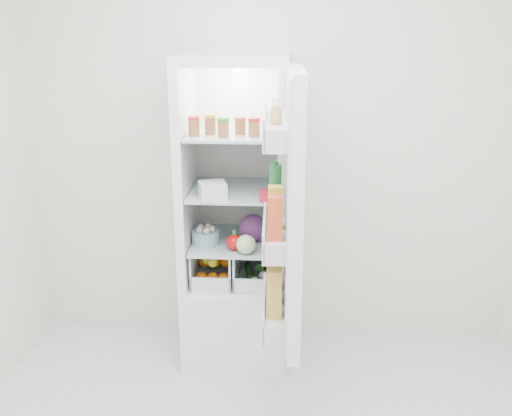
# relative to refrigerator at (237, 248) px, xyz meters

# --- Properties ---
(room_walls) EXTENTS (3.02, 3.02, 2.61)m
(room_walls) POSITION_rel_refrigerator_xyz_m (0.20, -1.25, 0.93)
(room_walls) COLOR silver
(room_walls) RESTS_ON ground
(refrigerator) EXTENTS (0.60, 0.60, 1.80)m
(refrigerator) POSITION_rel_refrigerator_xyz_m (0.00, 0.00, 0.00)
(refrigerator) COLOR white
(refrigerator) RESTS_ON ground
(shelf_low) EXTENTS (0.49, 0.53, 0.01)m
(shelf_low) POSITION_rel_refrigerator_xyz_m (-0.00, -0.06, 0.07)
(shelf_low) COLOR #ABC2C9
(shelf_low) RESTS_ON refrigerator
(shelf_mid) EXTENTS (0.49, 0.53, 0.02)m
(shelf_mid) POSITION_rel_refrigerator_xyz_m (-0.00, -0.06, 0.38)
(shelf_mid) COLOR #ABC2C9
(shelf_mid) RESTS_ON refrigerator
(shelf_top) EXTENTS (0.49, 0.53, 0.02)m
(shelf_top) POSITION_rel_refrigerator_xyz_m (-0.00, -0.06, 0.71)
(shelf_top) COLOR #ABC2C9
(shelf_top) RESTS_ON refrigerator
(crisper_left) EXTENTS (0.23, 0.46, 0.22)m
(crisper_left) POSITION_rel_refrigerator_xyz_m (-0.12, -0.06, -0.06)
(crisper_left) COLOR silver
(crisper_left) RESTS_ON refrigerator
(crisper_right) EXTENTS (0.23, 0.46, 0.22)m
(crisper_right) POSITION_rel_refrigerator_xyz_m (0.12, -0.06, -0.06)
(crisper_right) COLOR silver
(crisper_right) RESTS_ON refrigerator
(condiment_jars) EXTENTS (0.46, 0.16, 0.08)m
(condiment_jars) POSITION_rel_refrigerator_xyz_m (-0.00, -0.17, 0.76)
(condiment_jars) COLOR #B21919
(condiment_jars) RESTS_ON shelf_top
(squeeze_bottle) EXTENTS (0.07, 0.07, 0.18)m
(squeeze_bottle) POSITION_rel_refrigerator_xyz_m (0.21, -0.00, 0.81)
(squeeze_bottle) COLOR white
(squeeze_bottle) RESTS_ON shelf_top
(tub_white) EXTENTS (0.17, 0.17, 0.09)m
(tub_white) POSITION_rel_refrigerator_xyz_m (-0.10, -0.26, 0.44)
(tub_white) COLOR silver
(tub_white) RESTS_ON shelf_mid
(tin_red) EXTENTS (0.10, 0.10, 0.06)m
(tin_red) POSITION_rel_refrigerator_xyz_m (0.19, -0.28, 0.42)
(tin_red) COLOR red
(tin_red) RESTS_ON shelf_mid
(foil_tray) EXTENTS (0.16, 0.13, 0.04)m
(foil_tray) POSITION_rel_refrigerator_xyz_m (-0.12, -0.04, 0.41)
(foil_tray) COLOR silver
(foil_tray) RESTS_ON shelf_mid
(red_cabbage) EXTENTS (0.16, 0.16, 0.16)m
(red_cabbage) POSITION_rel_refrigerator_xyz_m (0.10, -0.08, 0.16)
(red_cabbage) COLOR #5B205E
(red_cabbage) RESTS_ON shelf_low
(bell_pepper) EXTENTS (0.09, 0.09, 0.09)m
(bell_pepper) POSITION_rel_refrigerator_xyz_m (0.01, -0.22, 0.13)
(bell_pepper) COLOR red
(bell_pepper) RESTS_ON shelf_low
(mushroom_bowl) EXTENTS (0.19, 0.19, 0.08)m
(mushroom_bowl) POSITION_rel_refrigerator_xyz_m (-0.17, -0.13, 0.12)
(mushroom_bowl) COLOR #82A8C3
(mushroom_bowl) RESTS_ON shelf_low
(salad_bag) EXTENTS (0.11, 0.11, 0.11)m
(salad_bag) POSITION_rel_refrigerator_xyz_m (0.08, -0.27, 0.14)
(salad_bag) COLOR #BAD19D
(salad_bag) RESTS_ON shelf_low
(citrus_pile) EXTENTS (0.20, 0.31, 0.16)m
(citrus_pile) POSITION_rel_refrigerator_xyz_m (-0.13, -0.10, -0.08)
(citrus_pile) COLOR orange
(citrus_pile) RESTS_ON refrigerator
(veg_pile) EXTENTS (0.16, 0.30, 0.10)m
(veg_pile) POSITION_rel_refrigerator_xyz_m (0.13, -0.06, -0.10)
(veg_pile) COLOR #22521B
(veg_pile) RESTS_ON refrigerator
(fridge_door) EXTENTS (0.19, 0.60, 1.30)m
(fridge_door) POSITION_rel_refrigerator_xyz_m (0.31, -0.64, 0.43)
(fridge_door) COLOR white
(fridge_door) RESTS_ON refrigerator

